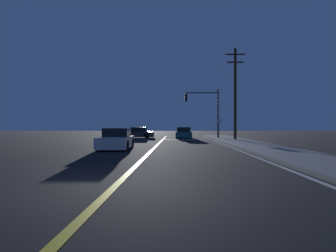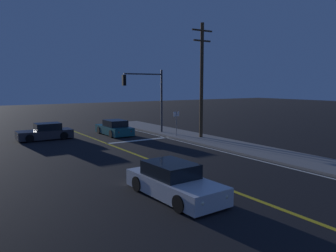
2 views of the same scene
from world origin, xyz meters
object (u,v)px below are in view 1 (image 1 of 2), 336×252
(car_following_oncoming_charcoal, at_px, (137,133))
(street_sign_corner, at_px, (219,126))
(car_distant_tail_teal, at_px, (184,133))
(utility_pole_right, at_px, (235,92))
(car_far_approaching_white, at_px, (117,140))
(traffic_signal_near_right, at_px, (206,106))

(car_following_oncoming_charcoal, height_order, street_sign_corner, street_sign_corner)
(car_distant_tail_teal, xyz_separation_m, utility_pole_right, (5.08, -5.97, 4.33))
(utility_pole_right, bearing_deg, car_far_approaching_white, -133.24)
(street_sign_corner, bearing_deg, car_far_approaching_white, -125.06)
(car_far_approaching_white, height_order, traffic_signal_near_right, traffic_signal_near_right)
(utility_pole_right, xyz_separation_m, street_sign_corner, (-1.40, 1.57, -3.38))
(car_distant_tail_teal, height_order, street_sign_corner, street_sign_corner)
(car_following_oncoming_charcoal, xyz_separation_m, street_sign_corner, (9.45, -5.10, 0.95))
(car_following_oncoming_charcoal, relative_size, street_sign_corner, 1.90)
(car_distant_tail_teal, xyz_separation_m, traffic_signal_near_right, (2.57, -1.60, 3.27))
(traffic_signal_near_right, height_order, utility_pole_right, utility_pole_right)
(car_following_oncoming_charcoal, relative_size, traffic_signal_near_right, 0.75)
(street_sign_corner, bearing_deg, car_distant_tail_teal, 129.88)
(street_sign_corner, bearing_deg, utility_pole_right, -48.21)
(car_far_approaching_white, height_order, utility_pole_right, utility_pole_right)
(car_following_oncoming_charcoal, distance_m, traffic_signal_near_right, 9.25)
(car_distant_tail_teal, bearing_deg, utility_pole_right, -49.61)
(car_far_approaching_white, bearing_deg, street_sign_corner, -127.55)
(car_distant_tail_teal, relative_size, car_following_oncoming_charcoal, 1.05)
(car_distant_tail_teal, relative_size, car_far_approaching_white, 0.96)
(car_following_oncoming_charcoal, height_order, traffic_signal_near_right, traffic_signal_near_right)
(utility_pole_right, distance_m, street_sign_corner, 3.98)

